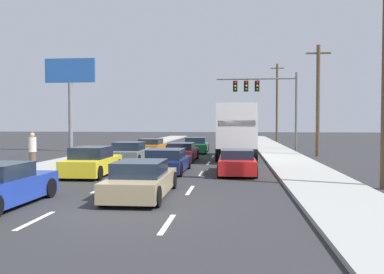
% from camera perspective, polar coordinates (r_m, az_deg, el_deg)
% --- Properties ---
extents(ground_plane, '(140.00, 140.00, 0.00)m').
position_cam_1_polar(ground_plane, '(36.54, 0.90, -1.87)').
color(ground_plane, '#2B2B2D').
extents(sidewalk_right, '(3.01, 80.00, 0.14)m').
position_cam_1_polar(sidewalk_right, '(31.58, 12.36, -2.40)').
color(sidewalk_right, '#9E9E99').
rests_on(sidewalk_right, ground_plane).
extents(sidewalk_left, '(3.01, 80.00, 0.14)m').
position_cam_1_polar(sidewalk_left, '(32.99, -11.69, -2.21)').
color(sidewalk_left, '#9E9E99').
rests_on(sidewalk_left, ground_plane).
extents(lane_markings, '(3.54, 57.00, 0.01)m').
position_cam_1_polar(lane_markings, '(32.48, 0.24, -2.35)').
color(lane_markings, silver).
rests_on(lane_markings, ground_plane).
extents(car_orange, '(1.91, 4.26, 1.24)m').
position_cam_1_polar(car_orange, '(31.89, -5.75, -1.41)').
color(car_orange, orange).
rests_on(car_orange, ground_plane).
extents(car_gray, '(2.04, 4.33, 1.29)m').
position_cam_1_polar(car_gray, '(25.51, -8.77, -2.28)').
color(car_gray, slate).
rests_on(car_gray, ground_plane).
extents(car_yellow, '(1.88, 4.18, 1.37)m').
position_cam_1_polar(car_yellow, '(19.60, -13.89, -3.50)').
color(car_yellow, yellow).
rests_on(car_yellow, ground_plane).
extents(car_green, '(1.96, 4.13, 1.29)m').
position_cam_1_polar(car_green, '(33.19, 0.57, -1.25)').
color(car_green, '#196B38').
rests_on(car_green, ground_plane).
extents(car_maroon, '(1.90, 4.53, 1.19)m').
position_cam_1_polar(car_maroon, '(26.22, -1.48, -2.20)').
color(car_maroon, maroon).
rests_on(car_maroon, ground_plane).
extents(car_navy, '(2.02, 4.28, 1.19)m').
position_cam_1_polar(car_navy, '(20.24, -3.59, -3.46)').
color(car_navy, '#141E4C').
rests_on(car_navy, ground_plane).
extents(car_tan, '(1.90, 4.54, 1.22)m').
position_cam_1_polar(car_tan, '(13.76, -7.13, -6.05)').
color(car_tan, tan).
rests_on(car_tan, ground_plane).
extents(box_truck, '(2.64, 8.47, 3.66)m').
position_cam_1_polar(box_truck, '(27.62, 6.30, 1.23)').
color(box_truck, white).
rests_on(box_truck, ground_plane).
extents(car_red, '(1.85, 4.33, 1.20)m').
position_cam_1_polar(car_red, '(19.79, 6.34, -3.59)').
color(car_red, red).
rests_on(car_red, ground_plane).
extents(traffic_signal_mast, '(7.24, 0.69, 6.98)m').
position_cam_1_polar(traffic_signal_mast, '(37.24, 9.51, 6.35)').
color(traffic_signal_mast, '#595B56').
rests_on(traffic_signal_mast, ground_plane).
extents(utility_pole_mid, '(1.80, 0.28, 8.20)m').
position_cam_1_polar(utility_pole_mid, '(31.40, 17.33, 5.14)').
color(utility_pole_mid, brown).
rests_on(utility_pole_mid, ground_plane).
extents(utility_pole_far, '(1.80, 0.28, 10.31)m').
position_cam_1_polar(utility_pole_far, '(55.13, 11.89, 4.92)').
color(utility_pole_far, brown).
rests_on(utility_pole_far, ground_plane).
extents(roadside_billboard, '(4.45, 0.36, 8.03)m').
position_cam_1_polar(roadside_billboard, '(36.76, -16.80, 7.13)').
color(roadside_billboard, slate).
rests_on(roadside_billboard, ground_plane).
extents(pedestrian_near_corner, '(0.38, 0.38, 1.85)m').
position_cam_1_polar(pedestrian_near_corner, '(22.10, -21.56, -1.80)').
color(pedestrian_near_corner, brown).
rests_on(pedestrian_near_corner, sidewalk_left).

